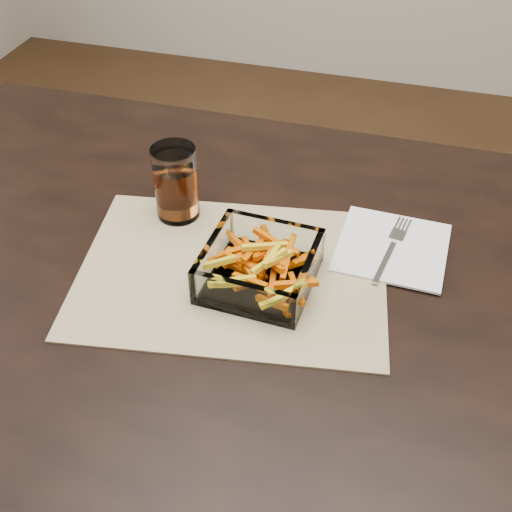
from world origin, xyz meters
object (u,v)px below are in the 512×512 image
object	(u,v)px
glass_bowl	(259,268)
tumbler	(176,185)
fork	(392,246)
dining_table	(316,329)

from	to	relation	value
glass_bowl	tumbler	world-z (taller)	tumbler
tumbler	fork	distance (m)	0.35
fork	glass_bowl	bearing A→B (deg)	-135.66
glass_bowl	fork	bearing A→B (deg)	35.08
tumbler	fork	bearing A→B (deg)	0.88
fork	dining_table	bearing A→B (deg)	-119.24
dining_table	fork	xyz separation A→B (m)	(0.09, 0.11, 0.10)
glass_bowl	tumbler	bearing A→B (deg)	145.19
dining_table	glass_bowl	world-z (taller)	glass_bowl
tumbler	glass_bowl	bearing A→B (deg)	-34.81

